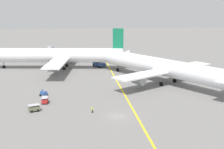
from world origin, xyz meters
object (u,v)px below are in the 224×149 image
(pushback_tug, at_px, (99,64))
(jet_bridge, at_px, (50,52))
(airliner_at_gate_left, at_px, (57,55))
(airliner_being_pushed, at_px, (161,67))
(gse_baggage_cart_trailing, at_px, (34,108))
(gse_gpu_cart_small, at_px, (44,93))
(ground_crew_wing_walker_right, at_px, (92,110))
(gse_baggage_cart_near_cluster, at_px, (45,100))

(pushback_tug, xyz_separation_m, jet_bridge, (-22.23, 17.90, 2.90))
(airliner_at_gate_left, height_order, airliner_being_pushed, airliner_at_gate_left)
(gse_baggage_cart_trailing, distance_m, gse_gpu_cart_small, 12.93)
(gse_gpu_cart_small, bearing_deg, pushback_tug, 65.57)
(airliner_being_pushed, xyz_separation_m, jet_bridge, (-41.10, 47.71, -1.15))
(airliner_being_pushed, height_order, gse_baggage_cart_trailing, airliner_being_pushed)
(pushback_tug, distance_m, ground_crew_wing_walker_right, 57.54)
(ground_crew_wing_walker_right, bearing_deg, airliner_being_pushed, 48.12)
(pushback_tug, bearing_deg, gse_gpu_cart_small, -114.43)
(airliner_being_pushed, bearing_deg, gse_gpu_cart_small, -162.54)
(airliner_at_gate_left, xyz_separation_m, gse_gpu_cart_small, (-1.43, -39.52, -4.76))
(gse_baggage_cart_trailing, bearing_deg, airliner_at_gate_left, 87.46)
(gse_baggage_cart_trailing, relative_size, gse_gpu_cart_small, 1.18)
(gse_gpu_cart_small, distance_m, jet_bridge, 59.79)
(pushback_tug, xyz_separation_m, gse_gpu_cart_small, (-18.95, -41.71, -0.49))
(airliner_being_pushed, relative_size, gse_baggage_cart_near_cluster, 19.61)
(airliner_at_gate_left, distance_m, gse_gpu_cart_small, 39.83)
(pushback_tug, bearing_deg, airliner_being_pushed, -57.67)
(pushback_tug, distance_m, gse_baggage_cart_near_cluster, 51.67)
(airliner_being_pushed, height_order, gse_gpu_cart_small, airliner_being_pushed)
(airliner_at_gate_left, distance_m, jet_bridge, 20.68)
(pushback_tug, xyz_separation_m, ground_crew_wing_walker_right, (-5.73, -57.25, -0.48))
(gse_baggage_cart_near_cluster, bearing_deg, airliner_being_pushed, 26.91)
(ground_crew_wing_walker_right, bearing_deg, gse_gpu_cart_small, 130.37)
(gse_baggage_cart_trailing, xyz_separation_m, gse_gpu_cart_small, (0.90, 12.90, -0.07))
(airliner_being_pushed, bearing_deg, jet_bridge, 130.74)
(gse_baggage_cart_trailing, bearing_deg, gse_baggage_cart_near_cluster, 72.35)
(gse_baggage_cart_trailing, relative_size, ground_crew_wing_walker_right, 1.98)
(gse_gpu_cart_small, bearing_deg, airliner_being_pushed, 17.46)
(airliner_being_pushed, xyz_separation_m, gse_gpu_cart_small, (-37.82, -11.90, -4.55))
(pushback_tug, height_order, gse_gpu_cart_small, pushback_tug)
(airliner_at_gate_left, relative_size, airliner_being_pushed, 1.12)
(airliner_at_gate_left, distance_m, gse_baggage_cart_near_cluster, 46.52)
(airliner_being_pushed, distance_m, gse_baggage_cart_near_cluster, 41.47)
(pushback_tug, xyz_separation_m, gse_baggage_cart_near_cluster, (-17.89, -48.47, -0.43))
(airliner_at_gate_left, distance_m, airliner_being_pushed, 45.69)
(gse_baggage_cart_trailing, bearing_deg, pushback_tug, 70.03)
(pushback_tug, relative_size, gse_gpu_cart_small, 3.24)
(gse_baggage_cart_near_cluster, distance_m, jet_bridge, 66.60)
(gse_baggage_cart_near_cluster, bearing_deg, airliner_at_gate_left, 89.54)
(airliner_being_pushed, bearing_deg, gse_baggage_cart_near_cluster, -153.09)
(airliner_at_gate_left, distance_m, gse_baggage_cart_trailing, 52.68)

